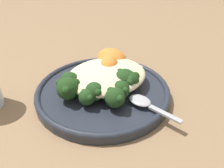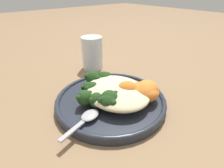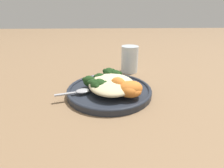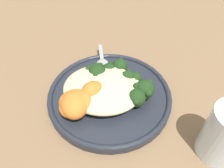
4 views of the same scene
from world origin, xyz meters
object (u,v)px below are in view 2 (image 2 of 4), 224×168
object	(u,v)px
spoon	(87,117)
water_glass	(92,53)
broccoli_stalk_4	(94,97)
quinoa_mound	(117,92)
sweet_potato_chunk_2	(127,90)
broccoli_stalk_2	(98,89)
broccoli_stalk_6	(111,100)
broccoli_stalk_7	(111,99)
broccoli_stalk_1	(97,80)
sweet_potato_chunk_0	(143,91)
plate	(111,100)
sweet_potato_chunk_3	(147,94)
broccoli_stalk_5	(104,97)
broccoli_stalk_3	(97,90)
sweet_potato_chunk_1	(146,90)
broccoli_stalk_0	(106,80)

from	to	relation	value
spoon	water_glass	xyz separation A→B (m)	(0.25, -0.18, 0.03)
broccoli_stalk_4	spoon	size ratio (longest dim) A/B	1.17
broccoli_stalk_4	spoon	distance (m)	0.06
quinoa_mound	sweet_potato_chunk_2	xyz separation A→B (m)	(-0.02, -0.02, 0.01)
broccoli_stalk_2	broccoli_stalk_6	bearing A→B (deg)	124.94
broccoli_stalk_6	broccoli_stalk_7	world-z (taller)	broccoli_stalk_7
broccoli_stalk_7	water_glass	bearing A→B (deg)	-141.88
quinoa_mound	broccoli_stalk_6	world-z (taller)	broccoli_stalk_6
broccoli_stalk_1	sweet_potato_chunk_0	distance (m)	0.13
water_glass	plate	bearing A→B (deg)	156.29
water_glass	sweet_potato_chunk_2	bearing A→B (deg)	164.50
sweet_potato_chunk_3	broccoli_stalk_5	bearing A→B (deg)	56.66
plate	broccoli_stalk_3	distance (m)	0.04
sweet_potato_chunk_1	sweet_potato_chunk_2	xyz separation A→B (m)	(0.03, 0.04, 0.00)
quinoa_mound	sweet_potato_chunk_2	bearing A→B (deg)	-134.10
broccoli_stalk_7	sweet_potato_chunk_1	size ratio (longest dim) A/B	1.32
broccoli_stalk_5	broccoli_stalk_6	distance (m)	0.02
water_glass	spoon	bearing A→B (deg)	143.34
sweet_potato_chunk_0	spoon	size ratio (longest dim) A/B	0.67
plate	sweet_potato_chunk_0	size ratio (longest dim) A/B	3.81
broccoli_stalk_3	broccoli_stalk_7	distance (m)	0.06
broccoli_stalk_4	sweet_potato_chunk_0	size ratio (longest dim) A/B	1.74
quinoa_mound	spoon	size ratio (longest dim) A/B	1.58
broccoli_stalk_6	broccoli_stalk_4	bearing A→B (deg)	-91.88
broccoli_stalk_2	broccoli_stalk_7	size ratio (longest dim) A/B	1.07
broccoli_stalk_1	sweet_potato_chunk_0	xyz separation A→B (m)	(-0.12, -0.05, 0.00)
broccoli_stalk_0	spoon	xyz separation A→B (m)	(-0.08, 0.11, -0.01)
broccoli_stalk_5	sweet_potato_chunk_3	size ratio (longest dim) A/B	1.87
water_glass	broccoli_stalk_3	bearing A→B (deg)	148.60
sweet_potato_chunk_0	water_glass	bearing A→B (deg)	-8.38
broccoli_stalk_1	broccoli_stalk_4	bearing A→B (deg)	124.02
broccoli_stalk_3	broccoli_stalk_6	size ratio (longest dim) A/B	0.85
plate	broccoli_stalk_0	world-z (taller)	broccoli_stalk_0
broccoli_stalk_7	spoon	world-z (taller)	broccoli_stalk_7
broccoli_stalk_7	sweet_potato_chunk_2	world-z (taller)	sweet_potato_chunk_2
broccoli_stalk_2	spoon	xyz separation A→B (m)	(-0.07, 0.08, -0.01)
quinoa_mound	spoon	bearing A→B (deg)	101.09
broccoli_stalk_4	broccoli_stalk_5	size ratio (longest dim) A/B	1.00
broccoli_stalk_4	broccoli_stalk_2	bearing A→B (deg)	-128.75
broccoli_stalk_3	broccoli_stalk_4	world-z (taller)	same
broccoli_stalk_7	sweet_potato_chunk_1	bearing A→B (deg)	134.70
sweet_potato_chunk_1	spoon	bearing A→B (deg)	80.15
sweet_potato_chunk_3	spoon	distance (m)	0.15
broccoli_stalk_0	broccoli_stalk_2	size ratio (longest dim) A/B	1.09
broccoli_stalk_5	sweet_potato_chunk_1	size ratio (longest dim) A/B	1.80
broccoli_stalk_3	sweet_potato_chunk_2	size ratio (longest dim) A/B	1.66
sweet_potato_chunk_1	sweet_potato_chunk_3	bearing A→B (deg)	145.43
broccoli_stalk_3	sweet_potato_chunk_3	distance (m)	0.12
sweet_potato_chunk_2	sweet_potato_chunk_3	bearing A→B (deg)	-135.97
sweet_potato_chunk_2	spoon	distance (m)	0.12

